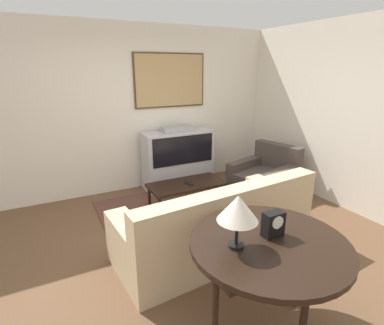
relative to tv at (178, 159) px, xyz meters
name	(u,v)px	position (x,y,z in m)	size (l,w,h in m)	color
ground_plane	(185,249)	(-0.74, -1.81, -0.51)	(12.00, 12.00, 0.00)	brown
wall_back	(129,110)	(-0.72, 0.32, 0.85)	(12.00, 0.10, 2.70)	silver
wall_right	(352,117)	(1.89, -1.81, 0.84)	(0.06, 12.00, 2.70)	silver
area_rug	(185,211)	(-0.33, -0.94, -0.50)	(2.33, 1.83, 0.01)	brown
tv	(178,159)	(0.00, 0.00, 0.00)	(1.20, 0.47, 1.08)	#B7B7BC
couch	(217,228)	(-0.44, -2.02, -0.20)	(2.27, 1.08, 0.88)	#CCB289
armchair	(265,178)	(1.15, -0.95, -0.25)	(1.11, 1.04, 0.80)	#473D38
coffee_table	(187,186)	(-0.28, -0.91, -0.13)	(1.10, 0.53, 0.42)	black
console_table	(269,249)	(-0.67, -3.10, 0.23)	(1.18, 1.18, 0.81)	black
table_lamp	(238,209)	(-0.93, -3.05, 0.60)	(0.29, 0.29, 0.40)	black
mantel_clock	(273,224)	(-0.60, -3.05, 0.40)	(0.16, 0.10, 0.20)	black
remote	(189,184)	(-0.27, -0.96, -0.08)	(0.07, 0.17, 0.02)	black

